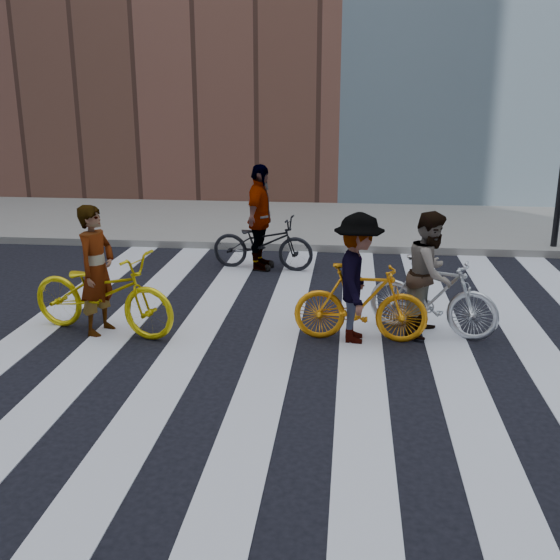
% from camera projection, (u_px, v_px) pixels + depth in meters
% --- Properties ---
extents(ground, '(100.00, 100.00, 0.00)m').
position_uv_depth(ground, '(318.00, 347.00, 8.36)').
color(ground, black).
rests_on(ground, ground).
extents(sidewalk_far, '(100.00, 5.00, 0.15)m').
position_uv_depth(sidewalk_far, '(335.00, 224.00, 15.49)').
color(sidewalk_far, gray).
rests_on(sidewalk_far, ground).
extents(zebra_crosswalk, '(8.25, 10.00, 0.01)m').
position_uv_depth(zebra_crosswalk, '(318.00, 346.00, 8.36)').
color(zebra_crosswalk, silver).
rests_on(zebra_crosswalk, ground).
extents(bike_yellow_left, '(2.26, 1.24, 1.13)m').
position_uv_depth(bike_yellow_left, '(102.00, 293.00, 8.69)').
color(bike_yellow_left, '#DCC30C').
rests_on(bike_yellow_left, ground).
extents(bike_silver_mid, '(1.81, 1.13, 1.05)m').
position_uv_depth(bike_silver_mid, '(433.00, 296.00, 8.67)').
color(bike_silver_mid, silver).
rests_on(bike_silver_mid, ground).
extents(bike_yellow_right, '(1.74, 0.53, 1.04)m').
position_uv_depth(bike_yellow_right, '(361.00, 303.00, 8.42)').
color(bike_yellow_right, orange).
rests_on(bike_yellow_right, ground).
extents(bike_dark_rear, '(1.92, 0.87, 0.97)m').
position_uv_depth(bike_dark_rear, '(263.00, 243.00, 11.80)').
color(bike_dark_rear, black).
rests_on(bike_dark_rear, ground).
extents(rider_left, '(0.56, 0.72, 1.74)m').
position_uv_depth(rider_left, '(97.00, 270.00, 8.61)').
color(rider_left, slate).
rests_on(rider_left, ground).
extents(rider_mid, '(0.89, 0.99, 1.66)m').
position_uv_depth(rider_mid, '(430.00, 274.00, 8.59)').
color(rider_mid, slate).
rests_on(rider_mid, ground).
extents(rider_right, '(0.65, 1.11, 1.69)m').
position_uv_depth(rider_right, '(358.00, 278.00, 8.33)').
color(rider_right, slate).
rests_on(rider_right, ground).
extents(rider_rear, '(0.59, 1.16, 1.90)m').
position_uv_depth(rider_rear, '(260.00, 218.00, 11.68)').
color(rider_rear, slate).
rests_on(rider_rear, ground).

